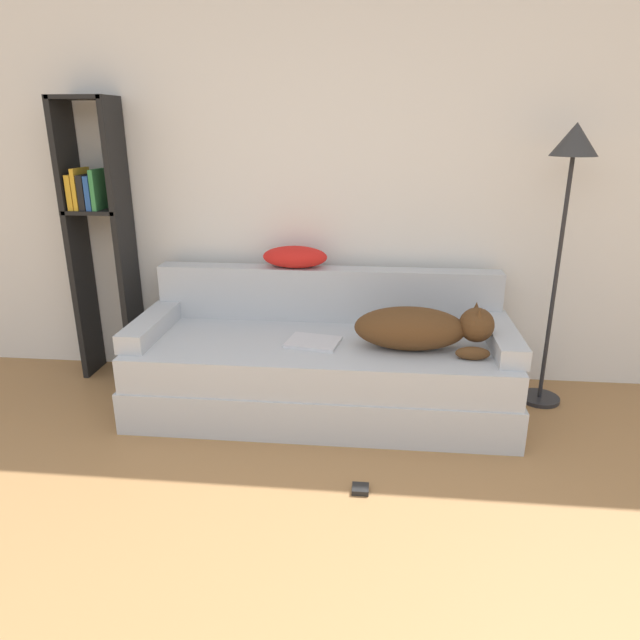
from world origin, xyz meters
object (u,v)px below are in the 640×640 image
at_px(floor_lamp, 569,181).
at_px(power_adapter, 360,489).
at_px(bookshelf, 98,228).
at_px(couch, 322,374).
at_px(dog, 421,328).
at_px(laptop, 313,342).
at_px(throw_pillow, 295,257).

bearing_deg(floor_lamp, power_adapter, -135.85).
bearing_deg(bookshelf, couch, -14.48).
distance_m(dog, bookshelf, 2.10).
bearing_deg(laptop, dog, 7.70).
relative_size(throw_pillow, power_adapter, 5.13).
xyz_separation_m(couch, laptop, (-0.04, -0.07, 0.23)).
height_order(dog, throw_pillow, throw_pillow).
relative_size(laptop, floor_lamp, 0.20).
bearing_deg(laptop, couch, 70.83).
bearing_deg(laptop, bookshelf, 172.70).
relative_size(dog, floor_lamp, 0.46).
relative_size(dog, power_adapter, 9.65).
distance_m(couch, bookshelf, 1.68).
distance_m(couch, floor_lamp, 1.73).
height_order(laptop, floor_lamp, floor_lamp).
relative_size(couch, throw_pillow, 5.43).
xyz_separation_m(dog, bookshelf, (-2.00, 0.47, 0.43)).
bearing_deg(floor_lamp, laptop, -167.69).
distance_m(throw_pillow, bookshelf, 1.26).
relative_size(laptop, bookshelf, 0.18).
distance_m(couch, throw_pillow, 0.74).
bearing_deg(floor_lamp, bookshelf, 176.91).
height_order(throw_pillow, power_adapter, throw_pillow).
bearing_deg(dog, throw_pillow, 148.49).
bearing_deg(power_adapter, couch, 107.86).
distance_m(couch, power_adapter, 0.87).
bearing_deg(bookshelf, floor_lamp, -3.09).
bearing_deg(throw_pillow, power_adapter, -68.48).
height_order(couch, throw_pillow, throw_pillow).
relative_size(dog, throw_pillow, 1.88).
height_order(couch, floor_lamp, floor_lamp).
bearing_deg(power_adapter, throw_pillow, 111.52).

